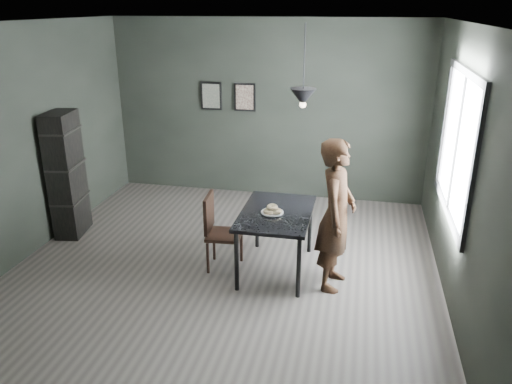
% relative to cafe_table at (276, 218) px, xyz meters
% --- Properties ---
extents(ground, '(5.00, 5.00, 0.00)m').
position_rel_cafe_table_xyz_m(ground, '(-0.60, 0.00, -0.67)').
color(ground, '#3D3834').
rests_on(ground, ground).
extents(back_wall, '(5.00, 0.10, 2.80)m').
position_rel_cafe_table_xyz_m(back_wall, '(-0.60, 2.50, 0.73)').
color(back_wall, black).
rests_on(back_wall, ground).
extents(ceiling, '(5.00, 5.00, 0.02)m').
position_rel_cafe_table_xyz_m(ceiling, '(-0.60, 0.00, 2.13)').
color(ceiling, silver).
rests_on(ceiling, ground).
extents(window_assembly, '(0.04, 1.96, 1.56)m').
position_rel_cafe_table_xyz_m(window_assembly, '(1.87, 0.20, 0.93)').
color(window_assembly, white).
rests_on(window_assembly, ground).
extents(cafe_table, '(0.80, 1.20, 0.75)m').
position_rel_cafe_table_xyz_m(cafe_table, '(0.00, 0.00, 0.00)').
color(cafe_table, black).
rests_on(cafe_table, ground).
extents(white_plate, '(0.23, 0.23, 0.01)m').
position_rel_cafe_table_xyz_m(white_plate, '(-0.04, -0.06, 0.08)').
color(white_plate, white).
rests_on(white_plate, cafe_table).
extents(donut_pile, '(0.21, 0.21, 0.10)m').
position_rel_cafe_table_xyz_m(donut_pile, '(-0.04, -0.06, 0.12)').
color(donut_pile, beige).
rests_on(donut_pile, white_plate).
extents(woman, '(0.48, 0.67, 1.70)m').
position_rel_cafe_table_xyz_m(woman, '(0.69, -0.20, 0.18)').
color(woman, black).
rests_on(woman, ground).
extents(wood_chair, '(0.43, 0.43, 0.92)m').
position_rel_cafe_table_xyz_m(wood_chair, '(-0.69, -0.08, -0.15)').
color(wood_chair, black).
rests_on(wood_chair, ground).
extents(shelf_unit, '(0.40, 0.60, 1.68)m').
position_rel_cafe_table_xyz_m(shelf_unit, '(-2.92, 0.43, 0.17)').
color(shelf_unit, black).
rests_on(shelf_unit, ground).
extents(pendant_lamp, '(0.28, 0.28, 0.86)m').
position_rel_cafe_table_xyz_m(pendant_lamp, '(0.25, 0.10, 1.38)').
color(pendant_lamp, black).
rests_on(pendant_lamp, ground).
extents(framed_print_left, '(0.34, 0.04, 0.44)m').
position_rel_cafe_table_xyz_m(framed_print_left, '(-1.50, 2.47, 0.93)').
color(framed_print_left, black).
rests_on(framed_print_left, ground).
extents(framed_print_right, '(0.34, 0.04, 0.44)m').
position_rel_cafe_table_xyz_m(framed_print_right, '(-0.95, 2.47, 0.93)').
color(framed_print_right, black).
rests_on(framed_print_right, ground).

